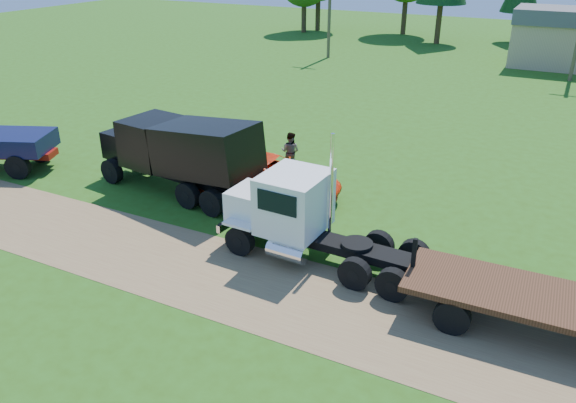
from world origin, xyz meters
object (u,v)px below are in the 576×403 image
at_px(white_semi_tractor, 296,215).
at_px(black_dump_truck, 181,150).
at_px(flatbed_trailer, 557,309).
at_px(orange_pickup, 268,177).

bearing_deg(white_semi_tractor, black_dump_truck, 161.77).
relative_size(white_semi_tractor, flatbed_trailer, 0.89).
bearing_deg(white_semi_tractor, flatbed_trailer, -3.17).
bearing_deg(orange_pickup, black_dump_truck, 108.31).
relative_size(black_dump_truck, orange_pickup, 1.30).
xyz_separation_m(orange_pickup, flatbed_trailer, (11.30, -4.52, 0.03)).
bearing_deg(black_dump_truck, flatbed_trailer, -5.36).
xyz_separation_m(white_semi_tractor, black_dump_truck, (-6.52, 2.46, 0.40)).
height_order(white_semi_tractor, black_dump_truck, white_semi_tractor).
xyz_separation_m(black_dump_truck, flatbed_trailer, (14.70, -3.27, -0.99)).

